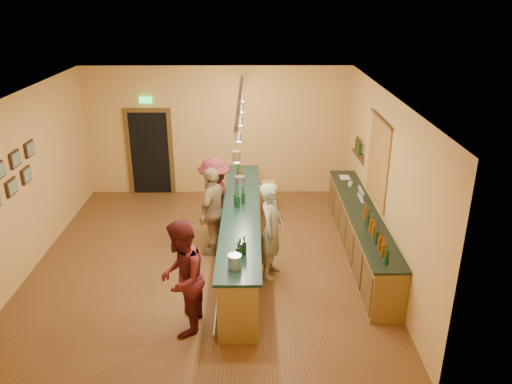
{
  "coord_description": "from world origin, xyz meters",
  "views": [
    {
      "loc": [
        0.87,
        -8.47,
        4.85
      ],
      "look_at": [
        0.93,
        0.2,
        1.33
      ],
      "focal_mm": 35.0,
      "sensor_mm": 36.0,
      "label": 1
    }
  ],
  "objects_px": {
    "customer_b": "(213,211)",
    "customer_c": "(215,200)",
    "back_counter": "(361,232)",
    "bartender": "(272,231)",
    "customer_a": "(182,278)",
    "bar_stool": "(267,188)",
    "tasting_bar": "(241,231)"
  },
  "relations": [
    {
      "from": "back_counter",
      "to": "tasting_bar",
      "type": "distance_m",
      "value": 2.33
    },
    {
      "from": "tasting_bar",
      "to": "bartender",
      "type": "distance_m",
      "value": 0.83
    },
    {
      "from": "customer_a",
      "to": "bar_stool",
      "type": "distance_m",
      "value": 4.57
    },
    {
      "from": "back_counter",
      "to": "tasting_bar",
      "type": "relative_size",
      "value": 0.89
    },
    {
      "from": "tasting_bar",
      "to": "bar_stool",
      "type": "height_order",
      "value": "tasting_bar"
    },
    {
      "from": "back_counter",
      "to": "customer_b",
      "type": "height_order",
      "value": "customer_b"
    },
    {
      "from": "back_counter",
      "to": "customer_c",
      "type": "bearing_deg",
      "value": 167.27
    },
    {
      "from": "bartender",
      "to": "customer_a",
      "type": "height_order",
      "value": "customer_a"
    },
    {
      "from": "customer_a",
      "to": "customer_c",
      "type": "distance_m",
      "value": 2.98
    },
    {
      "from": "customer_c",
      "to": "bar_stool",
      "type": "xyz_separation_m",
      "value": [
        1.11,
        1.37,
        -0.27
      ]
    },
    {
      "from": "customer_b",
      "to": "customer_c",
      "type": "distance_m",
      "value": 0.51
    },
    {
      "from": "bartender",
      "to": "bar_stool",
      "type": "height_order",
      "value": "bartender"
    },
    {
      "from": "customer_b",
      "to": "bar_stool",
      "type": "height_order",
      "value": "customer_b"
    },
    {
      "from": "tasting_bar",
      "to": "bar_stool",
      "type": "bearing_deg",
      "value": 75.76
    },
    {
      "from": "customer_b",
      "to": "customer_c",
      "type": "relative_size",
      "value": 0.99
    },
    {
      "from": "customer_a",
      "to": "customer_b",
      "type": "height_order",
      "value": "customer_a"
    },
    {
      "from": "customer_a",
      "to": "bar_stool",
      "type": "height_order",
      "value": "customer_a"
    },
    {
      "from": "customer_b",
      "to": "customer_c",
      "type": "xyz_separation_m",
      "value": [
        0.0,
        0.51,
        0.01
      ]
    },
    {
      "from": "back_counter",
      "to": "customer_a",
      "type": "relative_size",
      "value": 2.5
    },
    {
      "from": "bartender",
      "to": "bar_stool",
      "type": "distance_m",
      "value": 2.77
    },
    {
      "from": "bartender",
      "to": "customer_a",
      "type": "distance_m",
      "value": 2.11
    },
    {
      "from": "bar_stool",
      "to": "back_counter",
      "type": "bearing_deg",
      "value": -48.94
    },
    {
      "from": "bartender",
      "to": "customer_a",
      "type": "relative_size",
      "value": 0.98
    },
    {
      "from": "customer_b",
      "to": "bar_stool",
      "type": "relative_size",
      "value": 2.33
    },
    {
      "from": "tasting_bar",
      "to": "customer_c",
      "type": "relative_size",
      "value": 2.85
    },
    {
      "from": "tasting_bar",
      "to": "customer_c",
      "type": "xyz_separation_m",
      "value": [
        -0.55,
        0.83,
        0.29
      ]
    },
    {
      "from": "customer_a",
      "to": "customer_b",
      "type": "distance_m",
      "value": 2.47
    },
    {
      "from": "bartender",
      "to": "customer_a",
      "type": "xyz_separation_m",
      "value": [
        -1.38,
        -1.59,
        0.02
      ]
    },
    {
      "from": "customer_a",
      "to": "back_counter",
      "type": "bearing_deg",
      "value": 130.63
    },
    {
      "from": "tasting_bar",
      "to": "customer_a",
      "type": "height_order",
      "value": "customer_a"
    },
    {
      "from": "back_counter",
      "to": "bartender",
      "type": "distance_m",
      "value": 1.96
    },
    {
      "from": "customer_b",
      "to": "customer_a",
      "type": "bearing_deg",
      "value": 14.55
    }
  ]
}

